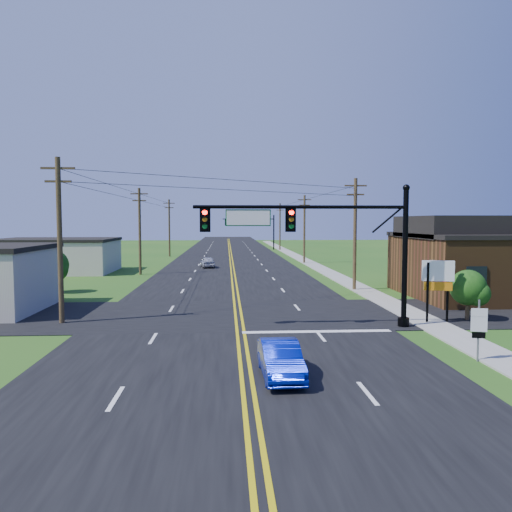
{
  "coord_description": "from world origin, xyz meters",
  "views": [
    {
      "loc": [
        -0.52,
        -17.47,
        5.57
      ],
      "look_at": [
        1.12,
        10.0,
        3.65
      ],
      "focal_mm": 35.0,
      "sensor_mm": 36.0,
      "label": 1
    }
  ],
  "objects": [
    {
      "name": "utility_pole_right_c",
      "position": [
        9.8,
        78.0,
        4.72
      ],
      "size": [
        1.8,
        0.28,
        9.0
      ],
      "color": "#3D2E1C",
      "rests_on": "ground"
    },
    {
      "name": "signal_mast_main",
      "position": [
        4.34,
        8.0,
        4.75
      ],
      "size": [
        11.3,
        0.6,
        7.48
      ],
      "color": "black",
      "rests_on": "ground"
    },
    {
      "name": "road_cross",
      "position": [
        0.0,
        12.0,
        0.02
      ],
      "size": [
        70.0,
        10.0,
        0.04
      ],
      "primitive_type": "cube",
      "color": "black",
      "rests_on": "ground"
    },
    {
      "name": "stop_sign",
      "position": [
        13.0,
        11.98,
        1.58
      ],
      "size": [
        0.74,
        0.31,
        2.19
      ],
      "rotation": [
        0.0,
        0.0,
        -0.36
      ],
      "color": "slate",
      "rests_on": "ground"
    },
    {
      "name": "brick_building",
      "position": [
        20.0,
        18.0,
        2.35
      ],
      "size": [
        14.2,
        11.2,
        4.7
      ],
      "color": "#563618",
      "rests_on": "ground"
    },
    {
      "name": "utility_pole_left_a",
      "position": [
        -9.5,
        10.0,
        4.72
      ],
      "size": [
        1.8,
        0.28,
        9.0
      ],
      "color": "#3D2E1C",
      "rests_on": "ground"
    },
    {
      "name": "signal_mast_far",
      "position": [
        4.44,
        80.0,
        4.55
      ],
      "size": [
        10.98,
        0.6,
        7.48
      ],
      "color": "black",
      "rests_on": "ground"
    },
    {
      "name": "ground",
      "position": [
        0.0,
        0.0,
        0.0
      ],
      "size": [
        260.0,
        260.0,
        0.0
      ],
      "primitive_type": "plane",
      "color": "#1F4D16",
      "rests_on": "ground"
    },
    {
      "name": "utility_pole_left_b",
      "position": [
        -9.5,
        35.0,
        4.72
      ],
      "size": [
        1.8,
        0.28,
        9.0
      ],
      "color": "#3D2E1C",
      "rests_on": "ground"
    },
    {
      "name": "tree_right_back",
      "position": [
        16.0,
        26.0,
        2.6
      ],
      "size": [
        3.0,
        3.0,
        4.1
      ],
      "color": "#3D2E1C",
      "rests_on": "ground"
    },
    {
      "name": "distant_car",
      "position": [
        -2.77,
        42.41,
        0.65
      ],
      "size": [
        2.04,
        3.98,
        1.3
      ],
      "primitive_type": "imported",
      "rotation": [
        0.0,
        0.0,
        3.28
      ],
      "color": "#BBBCC1",
      "rests_on": "ground"
    },
    {
      "name": "shrub_corner",
      "position": [
        13.0,
        9.5,
        1.85
      ],
      "size": [
        2.0,
        2.0,
        2.86
      ],
      "color": "#3D2E1C",
      "rests_on": "ground"
    },
    {
      "name": "utility_pole_left_c",
      "position": [
        -9.5,
        62.0,
        4.72
      ],
      "size": [
        1.8,
        0.28,
        9.0
      ],
      "color": "#3D2E1C",
      "rests_on": "ground"
    },
    {
      "name": "utility_pole_right_a",
      "position": [
        9.8,
        22.0,
        4.72
      ],
      "size": [
        1.8,
        0.28,
        9.0
      ],
      "color": "#3D2E1C",
      "rests_on": "ground"
    },
    {
      "name": "cream_bldg_far",
      "position": [
        -19.0,
        38.0,
        1.86
      ],
      "size": [
        12.2,
        9.2,
        3.7
      ],
      "color": "#B9AC9E",
      "rests_on": "ground"
    },
    {
      "name": "road_main",
      "position": [
        0.0,
        50.0,
        0.02
      ],
      "size": [
        16.0,
        220.0,
        0.04
      ],
      "primitive_type": "cube",
      "color": "black",
      "rests_on": "ground"
    },
    {
      "name": "utility_pole_right_b",
      "position": [
        9.8,
        48.0,
        4.72
      ],
      "size": [
        1.8,
        0.28,
        9.0
      ],
      "color": "#3D2E1C",
      "rests_on": "ground"
    },
    {
      "name": "tree_left",
      "position": [
        -14.0,
        22.0,
        2.16
      ],
      "size": [
        2.4,
        2.4,
        3.37
      ],
      "color": "#3D2E1C",
      "rests_on": "ground"
    },
    {
      "name": "route_sign",
      "position": [
        9.44,
        1.44,
        1.44
      ],
      "size": [
        0.61,
        0.17,
        2.48
      ],
      "rotation": [
        0.0,
        0.0,
        -0.22
      ],
      "color": "slate",
      "rests_on": "ground"
    },
    {
      "name": "blue_car",
      "position": [
        1.39,
        -0.12,
        0.63
      ],
      "size": [
        1.46,
        3.87,
        1.26
      ],
      "primitive_type": "imported",
      "rotation": [
        0.0,
        0.0,
        0.03
      ],
      "color": "#081AB0",
      "rests_on": "ground"
    },
    {
      "name": "sidewalk",
      "position": [
        10.5,
        40.0,
        0.04
      ],
      "size": [
        2.0,
        160.0,
        0.08
      ],
      "primitive_type": "cube",
      "color": "gray",
      "rests_on": "ground"
    },
    {
      "name": "pylon_sign",
      "position": [
        10.97,
        8.83,
        2.51
      ],
      "size": [
        1.68,
        0.61,
        3.44
      ],
      "rotation": [
        0.0,
        0.0,
        -0.23
      ],
      "color": "black",
      "rests_on": "ground"
    }
  ]
}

